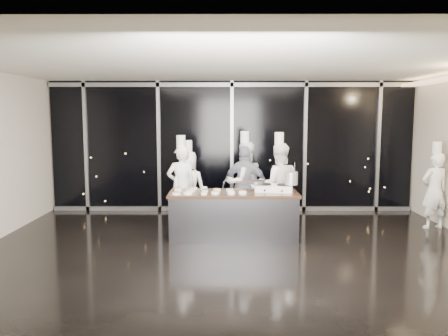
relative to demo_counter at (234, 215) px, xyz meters
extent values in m
plane|color=black|center=(0.00, -0.90, -0.45)|extent=(9.00, 9.00, 0.00)
cube|color=beige|center=(0.00, 2.60, 1.15)|extent=(9.00, 0.02, 3.20)
cube|color=beige|center=(0.00, -4.40, 1.15)|extent=(9.00, 0.02, 3.20)
cube|color=white|center=(0.00, -0.90, 2.75)|extent=(9.00, 7.00, 0.02)
cube|color=black|center=(0.00, 2.54, 1.15)|extent=(8.90, 0.04, 3.18)
cube|color=#909298|center=(0.00, 2.49, 2.65)|extent=(8.90, 0.08, 0.10)
cube|color=#909298|center=(0.00, 2.49, -0.40)|extent=(8.90, 0.08, 0.10)
cube|color=#909298|center=(-3.60, 2.49, 1.15)|extent=(0.08, 0.08, 3.20)
cube|color=#909298|center=(-1.80, 2.49, 1.15)|extent=(0.08, 0.08, 3.20)
cube|color=#909298|center=(0.00, 2.49, 1.15)|extent=(0.08, 0.08, 3.20)
cube|color=#909298|center=(1.80, 2.49, 1.15)|extent=(0.08, 0.08, 3.20)
cube|color=#909298|center=(3.60, 2.49, 1.15)|extent=(0.08, 0.08, 3.20)
cube|color=#36363B|center=(0.00, 0.00, -0.03)|extent=(2.40, 0.80, 0.84)
cube|color=#3F2A1A|center=(0.00, 0.00, 0.42)|extent=(2.46, 0.86, 0.06)
cube|color=white|center=(0.78, 0.10, 0.51)|extent=(0.76, 0.55, 0.12)
cylinder|color=black|center=(0.61, 0.13, 0.58)|extent=(0.27, 0.27, 0.02)
cylinder|color=black|center=(0.95, 0.07, 0.58)|extent=(0.27, 0.27, 0.02)
cylinder|color=black|center=(0.59, -0.10, 0.50)|extent=(0.04, 0.03, 0.04)
cylinder|color=black|center=(0.90, -0.15, 0.50)|extent=(0.04, 0.03, 0.04)
cylinder|color=gray|center=(0.44, 0.17, 0.62)|extent=(0.39, 0.39, 0.06)
cube|color=#4C2B14|center=(0.16, 0.23, 0.62)|extent=(0.25, 0.07, 0.02)
cylinder|color=silver|center=(1.10, 0.03, 0.71)|extent=(0.29, 0.29, 0.25)
cylinder|color=white|center=(-1.07, -0.28, 0.47)|extent=(0.14, 0.14, 0.04)
cylinder|color=#C34620|center=(-1.07, -0.28, 0.49)|extent=(0.12, 0.12, 0.01)
cylinder|color=white|center=(-1.07, 0.02, 0.47)|extent=(0.15, 0.15, 0.04)
cylinder|color=#F6EEAD|center=(-1.07, 0.02, 0.49)|extent=(0.12, 0.12, 0.01)
cylinder|color=white|center=(-1.09, 0.31, 0.47)|extent=(0.12, 0.12, 0.04)
cylinder|color=#33120F|center=(-1.09, 0.31, 0.49)|extent=(0.10, 0.10, 0.01)
cylinder|color=white|center=(-0.85, -0.26, 0.47)|extent=(0.17, 0.17, 0.04)
cylinder|color=silver|center=(-0.85, -0.26, 0.49)|extent=(0.14, 0.14, 0.01)
cylinder|color=white|center=(-0.83, 0.02, 0.47)|extent=(0.16, 0.16, 0.04)
cylinder|color=#CBBE65|center=(-0.83, 0.02, 0.49)|extent=(0.13, 0.13, 0.01)
cylinder|color=white|center=(-0.79, 0.29, 0.47)|extent=(0.15, 0.15, 0.04)
cylinder|color=#A07450|center=(-0.79, 0.29, 0.49)|extent=(0.13, 0.13, 0.01)
cylinder|color=white|center=(-0.56, -0.28, 0.47)|extent=(0.11, 0.11, 0.04)
cylinder|color=#E0755C|center=(-0.56, -0.28, 0.49)|extent=(0.09, 0.09, 0.01)
cylinder|color=white|center=(-0.55, 0.02, 0.47)|extent=(0.12, 0.12, 0.04)
cylinder|color=black|center=(-0.55, 0.02, 0.49)|extent=(0.10, 0.10, 0.01)
cylinder|color=white|center=(-0.58, 0.32, 0.47)|extent=(0.13, 0.13, 0.04)
cylinder|color=white|center=(-0.58, 0.32, 0.49)|extent=(0.11, 0.11, 0.01)
cylinder|color=white|center=(-0.35, -0.20, 0.47)|extent=(0.15, 0.15, 0.04)
cylinder|color=#A68542|center=(-0.35, -0.20, 0.49)|extent=(0.13, 0.13, 0.01)
cylinder|color=white|center=(-0.32, 0.11, 0.47)|extent=(0.14, 0.14, 0.04)
cylinder|color=#AA7461|center=(-0.32, 0.11, 0.49)|extent=(0.12, 0.12, 0.01)
cylinder|color=white|center=(-0.05, -0.22, 0.47)|extent=(0.14, 0.14, 0.04)
cylinder|color=#FFE7CA|center=(-0.05, -0.22, 0.49)|extent=(0.12, 0.12, 0.01)
cylinder|color=white|center=(-0.07, 0.12, 0.47)|extent=(0.14, 0.14, 0.04)
cylinder|color=olive|center=(-0.07, 0.12, 0.49)|extent=(0.12, 0.12, 0.01)
cylinder|color=white|center=(0.17, -0.18, 0.47)|extent=(0.15, 0.15, 0.04)
cylinder|color=#EABB4E|center=(0.17, -0.18, 0.49)|extent=(0.12, 0.12, 0.01)
cylinder|color=silver|center=(-1.14, 0.34, 0.55)|extent=(0.08, 0.08, 0.21)
cone|color=silver|center=(-1.14, 0.34, 0.69)|extent=(0.06, 0.06, 0.07)
imported|color=white|center=(-1.10, 0.98, 0.40)|extent=(0.72, 0.58, 1.72)
cylinder|color=white|center=(-1.10, 0.98, 1.36)|extent=(0.24, 0.24, 0.26)
imported|color=white|center=(-0.98, 1.26, 0.34)|extent=(0.88, 0.68, 1.59)
cylinder|color=white|center=(-0.98, 1.26, 1.24)|extent=(0.23, 0.23, 0.26)
imported|color=white|center=(0.26, 1.22, 0.44)|extent=(1.06, 0.96, 1.79)
cylinder|color=white|center=(0.26, 1.22, 1.44)|extent=(0.25, 0.25, 0.26)
imported|color=black|center=(0.27, 1.06, 0.41)|extent=(1.07, 0.59, 1.72)
imported|color=white|center=(0.96, 0.87, 0.44)|extent=(0.88, 0.69, 1.78)
cylinder|color=white|center=(0.96, 0.87, 1.43)|extent=(0.19, 0.19, 0.26)
imported|color=white|center=(4.20, 0.76, 0.35)|extent=(0.65, 0.50, 1.60)
cylinder|color=white|center=(4.20, 0.76, 1.24)|extent=(0.23, 0.23, 0.26)
camera|label=1|loc=(-0.15, -8.23, 1.88)|focal=35.00mm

